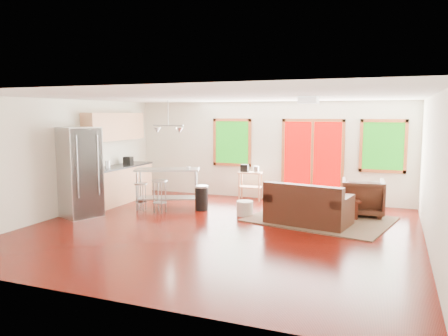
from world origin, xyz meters
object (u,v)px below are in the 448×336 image
(ottoman, at_px, (311,202))
(coffee_table, at_px, (333,201))
(rug, at_px, (320,219))
(loveseat, at_px, (308,208))
(armchair, at_px, (363,196))
(refrigerator, at_px, (79,172))
(island, at_px, (167,181))
(kitchen_cart, at_px, (250,176))

(ottoman, bearing_deg, coffee_table, -44.44)
(rug, height_order, ottoman, ottoman)
(rug, relative_size, ottoman, 4.48)
(loveseat, bearing_deg, rug, 81.51)
(armchair, relative_size, refrigerator, 0.46)
(armchair, xyz_separation_m, refrigerator, (-5.88, -2.31, 0.53))
(armchair, bearing_deg, rug, 36.47)
(island, xyz_separation_m, kitchen_cart, (1.53, 1.69, -0.02))
(ottoman, bearing_deg, refrigerator, -152.56)
(coffee_table, bearing_deg, armchair, 35.77)
(refrigerator, bearing_deg, ottoman, 49.78)
(ottoman, bearing_deg, kitchen_cart, 158.85)
(armchair, bearing_deg, refrigerator, 15.56)
(rug, relative_size, kitchen_cart, 2.98)
(refrigerator, bearing_deg, kitchen_cart, 68.81)
(refrigerator, relative_size, kitchen_cart, 2.10)
(ottoman, relative_size, kitchen_cart, 0.67)
(loveseat, bearing_deg, refrigerator, -156.95)
(coffee_table, relative_size, armchair, 1.34)
(coffee_table, distance_m, ottoman, 0.82)
(rug, bearing_deg, coffee_table, 55.12)
(loveseat, height_order, armchair, armchair)
(island, bearing_deg, rug, 2.07)
(rug, bearing_deg, ottoman, 111.86)
(rug, distance_m, ottoman, 0.97)
(ottoman, distance_m, refrigerator, 5.36)
(loveseat, bearing_deg, ottoman, 108.26)
(ottoman, distance_m, island, 3.46)
(ottoman, height_order, island, island)
(rug, distance_m, refrigerator, 5.39)
(loveseat, height_order, kitchen_cart, kitchen_cart)
(coffee_table, bearing_deg, loveseat, -115.87)
(armchair, relative_size, ottoman, 1.46)
(loveseat, distance_m, kitchen_cart, 2.83)
(island, bearing_deg, kitchen_cart, 47.71)
(armchair, relative_size, kitchen_cart, 0.97)
(loveseat, relative_size, armchair, 1.95)
(armchair, bearing_deg, kitchen_cart, -21.30)
(refrigerator, bearing_deg, coffee_table, 41.93)
(rug, bearing_deg, island, -177.93)
(kitchen_cart, bearing_deg, loveseat, -46.77)
(armchair, height_order, ottoman, armchair)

